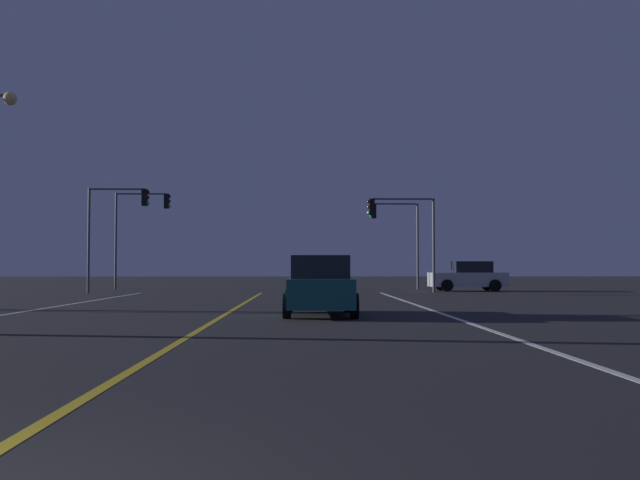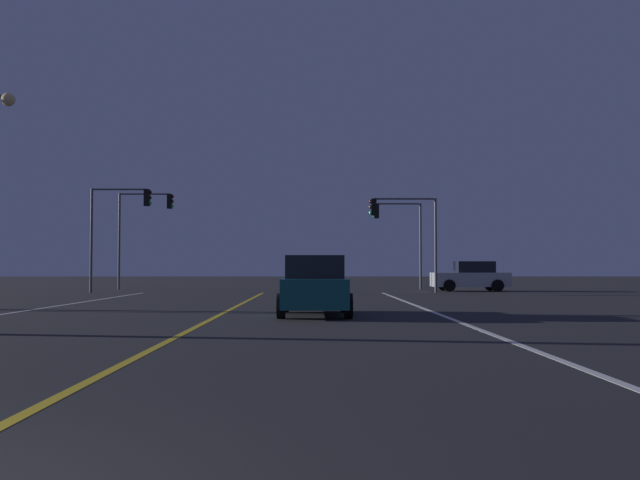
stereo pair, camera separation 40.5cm
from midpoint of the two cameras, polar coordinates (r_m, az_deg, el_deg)
name	(u,v)px [view 2 (the right image)]	position (r m, az deg, el deg)	size (l,w,h in m)	color
lane_edge_right	(460,322)	(18.36, 11.70, -6.41)	(0.16, 40.44, 0.01)	silver
lane_center_divider	(205,322)	(18.13, -8.49, -6.48)	(0.16, 40.44, 0.01)	gold
car_crossing_side	(471,277)	(41.86, 12.18, -2.87)	(4.30, 2.02, 1.70)	black
car_lead_same_lane	(315,287)	(20.49, 0.15, -3.71)	(2.02, 4.30, 1.70)	black
traffic_light_near_right	(403,221)	(39.02, 6.87, 1.48)	(3.67, 0.36, 5.11)	#4C4C51
traffic_light_near_left	(120,215)	(40.06, -15.32, 1.92)	(3.30, 0.36, 5.61)	#4C4C51
traffic_light_far_right	(397,225)	(44.52, 6.42, 1.19)	(3.04, 0.36, 5.33)	#4C4C51
traffic_light_far_left	(145,218)	(45.39, -13.51, 1.70)	(3.41, 0.36, 5.92)	#4C4C51
street_lamp_right_near	(620,55)	(14.26, 23.47, 13.34)	(2.38, 0.44, 8.10)	#4C4C51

